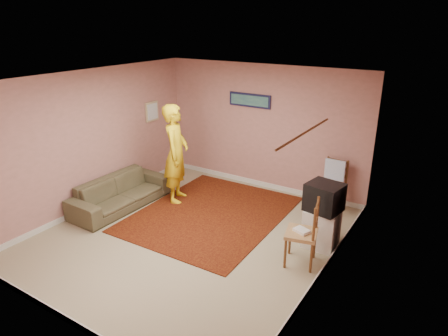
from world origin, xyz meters
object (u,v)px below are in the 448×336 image
Objects in this scene: tv_cabinet at (321,228)px; chair_a at (332,181)px; crt_tv at (324,197)px; person at (176,154)px; chair_b at (302,226)px; sofa at (120,193)px.

chair_a is (-0.28, 1.31, 0.29)m from tv_cabinet.
person is at bearing -173.42° from crt_tv.
tv_cabinet is at bearing 157.27° from chair_b.
chair_a is 1.94m from chair_b.
tv_cabinet is at bearing -73.70° from chair_a.
crt_tv reaches higher than tv_cabinet.
chair_b is 3.67m from sofa.
chair_a reaches higher than tv_cabinet.
tv_cabinet is at bearing 0.00° from crt_tv.
sofa is at bearing 115.35° from person.
chair_b is at bearing -80.32° from chair_a.
chair_b reaches higher than tv_cabinet.
chair_a is 3.00m from person.
chair_b is (-0.09, -0.62, -0.23)m from crt_tv.
sofa is (-3.75, -0.69, -0.02)m from tv_cabinet.
person is at bearing -118.71° from chair_b.
crt_tv is 1.36m from chair_a.
crt_tv is at bearing -78.43° from sofa.
crt_tv reaches higher than chair_b.
chair_b is at bearing -87.81° from sofa.
sofa is (-3.65, -0.06, -0.33)m from chair_b.
person is (-3.03, 0.16, 0.65)m from tv_cabinet.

